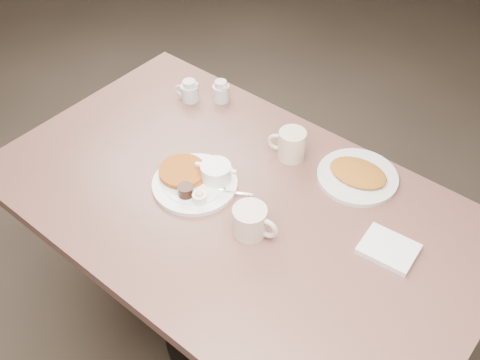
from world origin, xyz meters
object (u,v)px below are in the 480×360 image
Objects in this scene: diner_table at (236,236)px; creamer_right at (221,91)px; coffee_mug_far at (291,145)px; coffee_mug_near at (251,221)px; hash_plate at (358,175)px; main_plate at (197,179)px; creamer_left at (189,91)px.

diner_table is 17.53× the size of creamer_right.
coffee_mug_far is at bearing -13.34° from creamer_right.
creamer_right is (-0.47, 0.42, -0.01)m from coffee_mug_near.
coffee_mug_near is 0.63m from creamer_right.
creamer_right reaches higher than hash_plate.
diner_table is 4.32× the size of main_plate.
creamer_left is at bearing 148.27° from coffee_mug_near.
coffee_mug_far is at bearing 107.17° from coffee_mug_near.
creamer_right reaches higher than main_plate.
hash_plate is (0.22, 0.05, -0.04)m from coffee_mug_far.
diner_table is at bearing 9.44° from main_plate.
creamer_left is 0.33× the size of hash_plate.
coffee_mug_far is at bearing -2.19° from creamer_left.
coffee_mug_near is (0.11, -0.07, 0.22)m from diner_table.
diner_table is 0.34m from coffee_mug_far.
creamer_right is at bearing 166.66° from coffee_mug_far.
coffee_mug_far reaches higher than hash_plate.
creamer_right is (-0.37, 0.09, -0.01)m from coffee_mug_far.
main_plate is 0.25m from coffee_mug_near.
main_plate is 0.44m from creamer_left.
diner_table is 0.43m from hash_plate.
main_plate reaches higher than diner_table.
coffee_mug_near reaches higher than creamer_left.
main_plate is 0.50m from hash_plate.
creamer_right is at bearing 138.57° from coffee_mug_near.
coffee_mug_far is 0.46m from creamer_left.
diner_table is at bearing -44.08° from creamer_right.
main_plate is 0.32m from coffee_mug_far.
hash_plate is (0.68, 0.03, -0.02)m from creamer_left.
coffee_mug_near is 1.08× the size of coffee_mug_far.
hash_plate is at bearing 12.59° from coffee_mug_far.
coffee_mug_near reaches higher than hash_plate.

